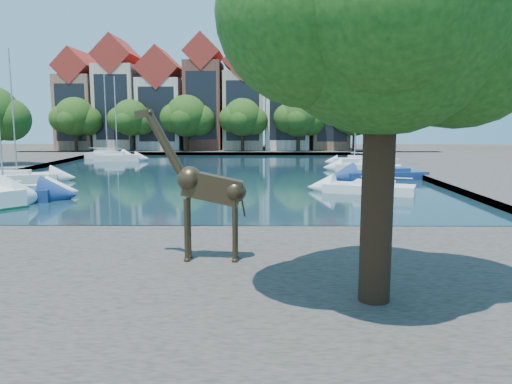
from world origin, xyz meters
TOP-DOWN VIEW (x-y plane):
  - ground at (0.00, 0.00)m, footprint 160.00×160.00m
  - water_basin at (0.00, 24.00)m, footprint 38.00×50.00m
  - near_quay at (0.00, -7.00)m, footprint 50.00×14.00m
  - far_quay at (0.00, 56.00)m, footprint 60.00×16.00m
  - right_quay at (25.00, 24.00)m, footprint 14.00×52.00m
  - plane_tree at (7.62, -9.01)m, footprint 8.32×6.40m
  - townhouse_west_end at (-23.00, 55.99)m, footprint 5.44×9.18m
  - townhouse_west_mid at (-17.00, 55.99)m, footprint 5.94×9.18m
  - townhouse_west_inner at (-10.50, 55.99)m, footprint 6.43×9.18m
  - townhouse_center at (-4.00, 55.99)m, footprint 5.44×9.18m
  - townhouse_east_inner at (2.00, 55.99)m, footprint 5.94×9.18m
  - townhouse_east_mid at (8.50, 55.99)m, footprint 6.43×9.18m
  - townhouse_east_end at (15.00, 55.99)m, footprint 5.44×9.18m
  - far_tree_far_west at (-21.90, 50.49)m, footprint 7.28×5.60m
  - far_tree_west at (-13.91, 50.49)m, footprint 6.76×5.20m
  - far_tree_mid_west at (-5.89, 50.49)m, footprint 7.80×6.00m
  - far_tree_mid_east at (2.10, 50.49)m, footprint 7.02×5.40m
  - far_tree_east at (10.11, 50.49)m, footprint 7.54×5.80m
  - far_tree_far_east at (18.09, 50.49)m, footprint 6.76×5.20m
  - giraffe_statue at (2.74, -5.32)m, footprint 3.47×0.64m
  - sailboat_left_a at (-12.00, 10.34)m, footprint 6.72×3.85m
  - sailboat_left_c at (-15.00, 18.33)m, footprint 6.55×3.74m
  - sailboat_left_d at (-12.56, 38.11)m, footprint 5.36×2.55m
  - sailboat_left_e at (-15.00, 42.22)m, footprint 5.77×3.03m
  - sailboat_right_a at (12.00, 12.45)m, footprint 6.38×4.09m
  - sailboat_right_b at (15.00, 20.34)m, footprint 7.21×3.71m
  - sailboat_right_c at (15.00, 26.72)m, footprint 6.41×3.69m
  - sailboat_right_d at (15.00, 33.88)m, footprint 4.81×2.47m

SIDE VIEW (x-z plane):
  - ground at x=0.00m, z-range 0.00..0.00m
  - water_basin at x=0.00m, z-range 0.00..0.08m
  - near_quay at x=0.00m, z-range 0.00..0.50m
  - far_quay at x=0.00m, z-range 0.00..0.50m
  - right_quay at x=25.00m, z-range 0.00..0.50m
  - sailboat_right_a at x=12.00m, z-range -4.28..5.39m
  - sailboat_left_c at x=-15.00m, z-range -4.66..5.82m
  - sailboat_right_b at x=15.00m, z-range -4.72..5.93m
  - sailboat_right_c at x=15.00m, z-range -4.22..5.43m
  - sailboat_left_a at x=-12.00m, z-range -4.73..5.98m
  - sailboat_right_d at x=15.00m, z-range -3.30..4.56m
  - sailboat_left_e at x=-15.00m, z-range -4.63..5.91m
  - sailboat_left_d at x=-12.56m, z-range -4.27..5.68m
  - giraffe_statue at x=2.74m, z-range 0.46..5.41m
  - far_tree_west at x=-13.91m, z-range 1.40..8.76m
  - far_tree_far_east at x=18.09m, z-range 1.40..8.76m
  - far_tree_mid_east at x=2.10m, z-range 1.37..8.89m
  - far_tree_far_west at x=-21.90m, z-range 1.34..9.02m
  - far_tree_east at x=10.11m, z-range 1.32..9.16m
  - far_tree_mid_west at x=-5.89m, z-range 1.29..9.29m
  - townhouse_east_end at x=15.00m, z-range -0.11..14.32m
  - townhouse_west_inner at x=-10.50m, z-range -0.22..14.92m
  - townhouse_west_end at x=-23.00m, z-range -0.11..14.83m
  - plane_tree at x=7.62m, z-range 2.36..12.98m
  - townhouse_east_inner at x=2.00m, z-range -0.16..15.63m
  - townhouse_east_mid at x=8.50m, z-range -0.22..16.43m
  - townhouse_west_mid at x=-17.00m, z-range -0.16..16.63m
  - townhouse_center at x=-4.00m, z-range -0.10..16.83m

